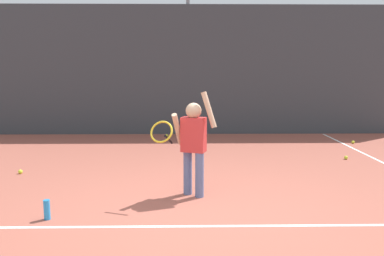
# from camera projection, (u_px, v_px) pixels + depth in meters

# --- Properties ---
(ground_plane) EXTENTS (20.00, 20.00, 0.00)m
(ground_plane) POSITION_uv_depth(u_px,v_px,m) (192.00, 216.00, 4.43)
(ground_plane) COLOR #9E5142
(court_line_baseline) EXTENTS (9.00, 0.05, 0.00)m
(court_line_baseline) POSITION_uv_depth(u_px,v_px,m) (193.00, 226.00, 4.15)
(court_line_baseline) COLOR white
(court_line_baseline) RESTS_ON ground
(back_fence_windscreen) EXTENTS (11.08, 0.08, 3.15)m
(back_fence_windscreen) POSITION_uv_depth(u_px,v_px,m) (188.00, 71.00, 9.76)
(back_fence_windscreen) COLOR #383D42
(back_fence_windscreen) RESTS_ON ground
(fence_post_1) EXTENTS (0.09, 0.09, 3.30)m
(fence_post_1) POSITION_uv_depth(u_px,v_px,m) (188.00, 67.00, 9.81)
(fence_post_1) COLOR slate
(fence_post_1) RESTS_ON ground
(tennis_player) EXTENTS (0.85, 0.57, 1.35)m
(tennis_player) POSITION_uv_depth(u_px,v_px,m) (192.00, 140.00, 5.04)
(tennis_player) COLOR slate
(tennis_player) RESTS_ON ground
(water_bottle) EXTENTS (0.07, 0.07, 0.22)m
(water_bottle) POSITION_uv_depth(u_px,v_px,m) (47.00, 210.00, 4.33)
(water_bottle) COLOR #268CD8
(water_bottle) RESTS_ON ground
(tennis_ball_0) EXTENTS (0.07, 0.07, 0.07)m
(tennis_ball_0) POSITION_uv_depth(u_px,v_px,m) (346.00, 158.00, 7.19)
(tennis_ball_0) COLOR #CCE033
(tennis_ball_0) RESTS_ON ground
(tennis_ball_1) EXTENTS (0.07, 0.07, 0.07)m
(tennis_ball_1) POSITION_uv_depth(u_px,v_px,m) (167.00, 135.00, 9.54)
(tennis_ball_1) COLOR #CCE033
(tennis_ball_1) RESTS_ON ground
(tennis_ball_2) EXTENTS (0.07, 0.07, 0.07)m
(tennis_ball_2) POSITION_uv_depth(u_px,v_px,m) (353.00, 142.00, 8.68)
(tennis_ball_2) COLOR #CCE033
(tennis_ball_2) RESTS_ON ground
(tennis_ball_4) EXTENTS (0.07, 0.07, 0.07)m
(tennis_ball_4) POSITION_uv_depth(u_px,v_px,m) (20.00, 172.00, 6.21)
(tennis_ball_4) COLOR #CCE033
(tennis_ball_4) RESTS_ON ground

